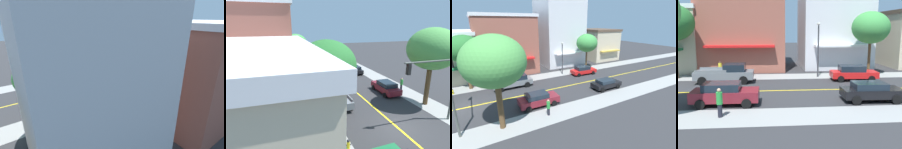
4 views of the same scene
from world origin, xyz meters
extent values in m
plane|color=#2D2D30|center=(0.00, 0.00, 0.00)|extent=(140.00, 140.00, 0.00)
cube|color=gray|center=(-6.16, 0.00, 0.00)|extent=(3.03, 126.00, 0.01)
cube|color=gray|center=(6.16, 0.00, 0.00)|extent=(3.03, 126.00, 0.01)
cube|color=yellow|center=(0.00, 0.00, 0.00)|extent=(0.20, 126.00, 0.00)
cube|color=beige|center=(-13.41, -2.85, 3.65)|extent=(10.93, 10.81, 7.31)
cube|color=#196638|center=(-7.25, -2.85, 2.90)|extent=(1.40, 8.22, 0.24)
cube|color=#935142|center=(-13.41, 7.46, 5.02)|extent=(10.40, 10.24, 10.04)
cube|color=silver|center=(-13.41, 7.46, 10.29)|extent=(10.70, 10.54, 0.50)
cube|color=red|center=(-7.69, 7.46, 3.19)|extent=(1.05, 7.78, 0.24)
cube|color=silver|center=(-13.41, 19.43, 7.44)|extent=(8.54, 8.73, 14.87)
cube|color=silver|center=(-8.52, 19.43, 3.12)|extent=(1.25, 6.63, 0.24)
cylinder|color=brown|center=(-6.32, 21.83, 1.85)|extent=(0.31, 0.31, 3.71)
ellipsoid|color=#3D8E42|center=(-6.32, 21.83, 5.25)|extent=(4.11, 4.11, 3.49)
cylinder|color=brown|center=(5.86, 3.28, 2.13)|extent=(0.50, 0.50, 4.27)
ellipsoid|color=#4C9947|center=(5.86, 3.28, 6.19)|extent=(5.12, 5.12, 4.35)
cylinder|color=brown|center=(-6.01, 1.02, 2.05)|extent=(0.44, 0.44, 4.10)
ellipsoid|color=#286B2D|center=(-6.01, 1.02, 5.75)|extent=(4.38, 4.38, 3.73)
cylinder|color=yellow|center=(-5.07, -1.15, 0.29)|extent=(0.24, 0.24, 0.57)
sphere|color=#232328|center=(-5.07, -1.15, 0.64)|extent=(0.22, 0.22, 0.22)
cylinder|color=#232328|center=(-5.24, -1.15, 0.32)|extent=(0.10, 0.10, 0.10)
cylinder|color=#232328|center=(-4.90, -1.15, 0.32)|extent=(0.10, 0.10, 0.10)
cylinder|color=#4C4C51|center=(-5.22, 6.53, 0.51)|extent=(0.07, 0.07, 1.02)
cube|color=#2D2D33|center=(-5.22, 6.53, 1.15)|extent=(0.12, 0.18, 0.26)
cylinder|color=#474C47|center=(5.41, -0.09, 3.03)|extent=(0.20, 0.20, 6.06)
cylinder|color=#474C47|center=(2.68, -0.09, 5.72)|extent=(5.47, 0.14, 0.14)
cube|color=black|center=(0.34, -0.09, 5.22)|extent=(0.26, 0.32, 0.90)
sphere|color=red|center=(0.34, -0.09, 5.52)|extent=(0.20, 0.20, 0.20)
sphere|color=yellow|center=(0.34, -0.09, 5.22)|extent=(0.20, 0.20, 0.20)
sphere|color=green|center=(0.34, -0.09, 4.92)|extent=(0.20, 0.20, 0.20)
cylinder|color=#38383D|center=(-5.66, 15.92, 2.74)|extent=(0.16, 0.16, 5.49)
ellipsoid|color=silver|center=(-5.66, 15.92, 5.64)|extent=(0.70, 0.36, 0.24)
cube|color=red|center=(-3.57, 19.18, 0.62)|extent=(2.09, 4.66, 0.61)
cube|color=#19232D|center=(-3.58, 18.95, 1.22)|extent=(1.76, 2.55, 0.57)
cylinder|color=black|center=(-4.43, 20.73, 0.32)|extent=(0.25, 0.65, 0.64)
cylinder|color=black|center=(-2.56, 20.64, 0.32)|extent=(0.25, 0.65, 0.64)
cylinder|color=black|center=(-4.58, 17.72, 0.32)|extent=(0.25, 0.65, 0.64)
cylinder|color=black|center=(-2.71, 17.63, 0.32)|extent=(0.25, 0.65, 0.64)
cube|color=black|center=(3.50, 18.07, 0.62)|extent=(1.92, 4.30, 0.60)
cube|color=#19232D|center=(3.50, 17.85, 1.14)|extent=(1.67, 2.33, 0.44)
cylinder|color=black|center=(2.60, 19.49, 0.32)|extent=(0.23, 0.64, 0.64)
cylinder|color=black|center=(4.45, 19.46, 0.32)|extent=(0.23, 0.64, 0.64)
cylinder|color=black|center=(2.55, 16.67, 0.32)|extent=(0.23, 0.64, 0.64)
cylinder|color=black|center=(4.41, 16.64, 0.32)|extent=(0.23, 0.64, 0.64)
cube|color=maroon|center=(3.54, 7.71, 0.67)|extent=(1.92, 4.54, 0.71)
cube|color=#19232D|center=(3.54, 7.49, 1.28)|extent=(1.67, 2.46, 0.51)
cylinder|color=black|center=(2.63, 9.21, 0.32)|extent=(0.23, 0.64, 0.64)
cylinder|color=black|center=(4.49, 9.19, 0.32)|extent=(0.23, 0.64, 0.64)
cylinder|color=black|center=(2.59, 6.23, 0.32)|extent=(0.23, 0.64, 0.64)
cylinder|color=black|center=(4.46, 6.21, 0.32)|extent=(0.23, 0.64, 0.64)
cube|color=#196638|center=(-3.25, -5.22, 0.69)|extent=(2.08, 4.88, 0.74)
cube|color=#19232D|center=(-3.24, -5.46, 1.32)|extent=(1.76, 2.67, 0.54)
cylinder|color=black|center=(-4.26, -3.68, 0.32)|extent=(0.25, 0.65, 0.64)
cylinder|color=black|center=(-2.40, -3.59, 0.32)|extent=(0.25, 0.65, 0.64)
cylinder|color=black|center=(-4.11, -6.84, 0.32)|extent=(0.25, 0.65, 0.64)
cylinder|color=black|center=(-2.25, -6.75, 0.32)|extent=(0.25, 0.65, 0.64)
cube|color=slate|center=(-3.56, 6.41, 0.77)|extent=(2.02, 5.52, 0.73)
cube|color=#19232D|center=(-3.56, 7.40, 1.47)|extent=(1.86, 1.99, 0.68)
cube|color=slate|center=(-4.49, 5.30, 1.25)|extent=(0.10, 2.87, 0.24)
cube|color=slate|center=(-2.63, 5.30, 1.25)|extent=(0.10, 2.87, 0.24)
cylinder|color=black|center=(-4.57, 8.28, 0.40)|extent=(0.28, 0.80, 0.80)
cylinder|color=black|center=(-2.55, 8.28, 0.40)|extent=(0.28, 0.80, 0.80)
cylinder|color=black|center=(-4.57, 4.53, 0.40)|extent=(0.28, 0.80, 0.80)
cylinder|color=black|center=(-2.55, 4.53, 0.40)|extent=(0.28, 0.80, 0.80)
cylinder|color=brown|center=(-7.30, 5.28, 0.36)|extent=(0.29, 0.29, 0.72)
cylinder|color=yellow|center=(-7.30, 5.28, 1.05)|extent=(0.38, 0.38, 0.66)
sphere|color=brown|center=(-7.30, 5.28, 1.48)|extent=(0.20, 0.20, 0.20)
cylinder|color=black|center=(6.01, 7.79, 0.40)|extent=(0.27, 0.27, 0.80)
cylinder|color=#288C38|center=(6.01, 7.79, 1.16)|extent=(0.36, 0.36, 0.73)
sphere|color=tan|center=(6.01, 7.79, 1.64)|extent=(0.23, 0.23, 0.23)
ellipsoid|color=silver|center=(-7.44, 4.57, 0.42)|extent=(0.71, 0.36, 0.30)
sphere|color=silver|center=(-7.07, 4.61, 0.51)|extent=(0.24, 0.24, 0.24)
cylinder|color=silver|center=(-7.21, 4.59, 0.14)|extent=(0.11, 0.11, 0.27)
cylinder|color=silver|center=(-7.68, 4.55, 0.14)|extent=(0.11, 0.11, 0.27)
camera|label=1|loc=(-23.01, 24.24, 10.99)|focal=26.28mm
camera|label=2|loc=(-9.20, -11.50, 8.63)|focal=29.10mm
camera|label=3|loc=(19.81, 1.74, 9.21)|focal=26.46mm
camera|label=4|loc=(20.13, 10.74, 5.17)|focal=39.43mm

